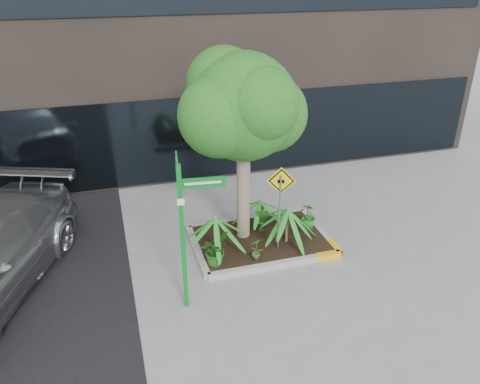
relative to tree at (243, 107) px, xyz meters
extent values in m
plane|color=gray|center=(0.17, -0.60, -3.41)|extent=(80.00, 80.00, 0.00)
cube|color=#9E9E99|center=(0.37, 0.80, -3.34)|extent=(3.20, 0.15, 0.15)
cube|color=#9E9E99|center=(0.37, -1.40, -3.34)|extent=(3.20, 0.15, 0.15)
cube|color=#9E9E99|center=(-1.23, -0.30, -3.34)|extent=(0.15, 2.20, 0.15)
cube|color=#9E9E99|center=(1.97, -0.30, -3.34)|extent=(0.15, 2.20, 0.15)
cube|color=gold|center=(1.67, -1.40, -3.34)|extent=(0.60, 0.17, 0.15)
cube|color=black|center=(0.37, -0.30, -3.29)|extent=(3.05, 2.05, 0.06)
cylinder|color=gray|center=(0.00, -0.02, -1.90)|extent=(0.32, 0.32, 3.01)
cylinder|color=gray|center=(0.10, -0.02, -0.80)|extent=(0.57, 0.16, 0.98)
sphere|color=#235F1B|center=(0.00, -0.02, 0.00)|extent=(2.41, 2.41, 2.41)
sphere|color=#235F1B|center=(0.71, 0.28, -0.30)|extent=(1.81, 1.81, 1.81)
sphere|color=#235F1B|center=(-0.60, -0.22, -0.10)|extent=(1.81, 1.81, 1.81)
sphere|color=#235F1B|center=(0.20, -0.62, 0.21)|extent=(1.61, 1.61, 1.61)
sphere|color=#235F1B|center=(-0.30, 0.49, 0.41)|extent=(1.71, 1.71, 1.71)
cylinder|color=gray|center=(0.92, -0.61, -2.79)|extent=(0.07, 0.07, 0.95)
cylinder|color=gray|center=(-0.81, -0.49, -2.80)|extent=(0.07, 0.07, 0.92)
cylinder|color=gray|center=(0.54, 0.30, -2.88)|extent=(0.07, 0.07, 0.75)
imported|color=#235618|center=(-0.98, -1.02, -2.90)|extent=(0.88, 0.88, 0.72)
imported|color=#277122|center=(1.69, -0.16, -2.92)|extent=(0.54, 0.54, 0.68)
imported|color=#356B21|center=(-0.03, -1.15, -2.97)|extent=(0.38, 0.38, 0.58)
imported|color=#255A1A|center=(0.52, 0.04, -2.93)|extent=(0.51, 0.51, 0.65)
cube|color=#0B7E22|center=(-1.83, -2.10, -1.86)|extent=(0.10, 0.10, 3.10)
cube|color=#0B7E22|center=(-1.41, -2.15, -0.70)|extent=(0.86, 0.13, 0.20)
cube|color=#0B7E22|center=(-1.78, -1.68, -0.48)|extent=(0.13, 0.86, 0.20)
cube|color=white|center=(-1.41, -2.16, -0.70)|extent=(0.66, 0.08, 0.04)
cube|color=white|center=(-1.80, -1.68, -0.48)|extent=(0.08, 0.66, 0.04)
cube|color=white|center=(-1.83, -2.15, -1.03)|extent=(0.13, 0.02, 0.13)
cylinder|color=slate|center=(0.61, -0.86, -2.29)|extent=(0.11, 0.21, 1.93)
cube|color=yellow|center=(0.61, -0.88, -1.48)|extent=(0.62, 0.23, 0.65)
cube|color=black|center=(0.61, -0.89, -1.48)|extent=(0.55, 0.19, 0.58)
cube|color=yellow|center=(0.61, -0.90, -1.48)|extent=(0.46, 0.16, 0.49)
cube|color=black|center=(0.60, -0.90, -1.49)|extent=(0.15, 0.05, 0.09)
camera|label=1|loc=(-2.94, -9.62, 2.81)|focal=35.00mm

